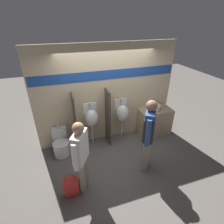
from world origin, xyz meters
name	(u,v)px	position (x,y,z in m)	size (l,w,h in m)	color
ground_plane	(114,148)	(0.00, 0.00, 0.00)	(16.00, 16.00, 0.00)	#5B5651
display_wall	(107,95)	(0.00, 0.60, 1.36)	(3.84, 0.07, 2.70)	beige
sink_counter	(154,122)	(1.40, 0.31, 0.41)	(0.95, 0.53, 0.83)	tan
sink_basin	(154,107)	(1.35, 0.36, 0.89)	(0.38, 0.38, 0.27)	white
cell_phone	(149,112)	(1.11, 0.20, 0.83)	(0.07, 0.14, 0.01)	#B7B7BC
divider_near_counter	(75,123)	(-0.94, 0.35, 0.79)	(0.03, 0.45, 1.58)	#4C4238
divider_mid	(108,118)	(-0.06, 0.35, 0.79)	(0.03, 0.45, 1.58)	#4C4238
urinal_near_counter	(91,118)	(-0.50, 0.42, 0.82)	(0.38, 0.31, 1.23)	silver
urinal_far	(122,113)	(0.38, 0.42, 0.82)	(0.38, 0.31, 1.23)	silver
toilet	(61,145)	(-1.38, 0.25, 0.27)	(0.42, 0.59, 0.80)	white
person_in_vest	(149,132)	(0.49, -0.88, 1.02)	(0.45, 0.53, 1.76)	gray
person_with_lanyard	(81,156)	(-1.01, -1.03, 0.90)	(0.36, 0.51, 1.63)	gray
shopping_bag	(71,186)	(-1.27, -1.09, 0.22)	(0.29, 0.16, 0.57)	red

